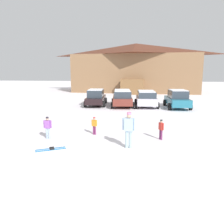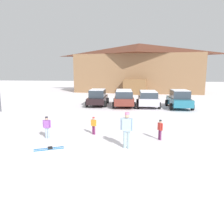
% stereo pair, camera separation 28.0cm
% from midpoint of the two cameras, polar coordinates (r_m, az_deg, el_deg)
% --- Properties ---
extents(ground, '(160.00, 160.00, 0.00)m').
position_cam_midpoint_polar(ground, '(8.69, -10.89, -13.04)').
color(ground, white).
extents(ski_lodge, '(22.25, 12.18, 8.53)m').
position_cam_midpoint_polar(ski_lodge, '(40.55, 7.17, 11.45)').
color(ski_lodge, olive).
rests_on(ski_lodge, ground).
extents(parked_black_sedan, '(2.46, 4.81, 1.70)m').
position_cam_midpoint_polar(parked_black_sedan, '(23.11, -3.40, 3.88)').
color(parked_black_sedan, black).
rests_on(parked_black_sedan, ground).
extents(parked_maroon_van, '(2.65, 4.82, 1.68)m').
position_cam_midpoint_polar(parked_maroon_van, '(22.34, 3.49, 3.80)').
color(parked_maroon_van, maroon).
rests_on(parked_maroon_van, ground).
extents(parked_silver_wagon, '(2.49, 4.18, 1.61)m').
position_cam_midpoint_polar(parked_silver_wagon, '(22.24, 9.72, 3.57)').
color(parked_silver_wagon, silver).
rests_on(parked_silver_wagon, ground).
extents(parked_teal_hatchback, '(2.40, 4.47, 1.78)m').
position_cam_midpoint_polar(parked_teal_hatchback, '(22.17, 17.48, 3.24)').
color(parked_teal_hatchback, '#226C83').
rests_on(parked_teal_hatchback, ground).
extents(skier_child_in_purple_jacket, '(0.43, 0.19, 1.16)m').
position_cam_midpoint_polar(skier_child_in_purple_jacket, '(11.84, -15.98, -3.59)').
color(skier_child_in_purple_jacket, '#95ACC1').
rests_on(skier_child_in_purple_jacket, ground).
extents(skier_child_in_red_jacket, '(0.26, 0.34, 1.05)m').
position_cam_midpoint_polar(skier_child_in_red_jacket, '(11.46, 13.14, -4.25)').
color(skier_child_in_red_jacket, '#6C2B59').
rests_on(skier_child_in_red_jacket, ground).
extents(skier_adult_in_blue_parka, '(0.62, 0.29, 1.67)m').
position_cam_midpoint_polar(skier_adult_in_blue_parka, '(9.88, 4.75, -4.24)').
color(skier_adult_in_blue_parka, '#9AB9C4').
rests_on(skier_adult_in_blue_parka, ground).
extents(skier_child_in_orange_jacket, '(0.34, 0.22, 0.99)m').
position_cam_midpoint_polar(skier_child_in_orange_jacket, '(12.16, -4.17, -3.32)').
color(skier_child_in_orange_jacket, '#722A58').
rests_on(skier_child_in_orange_jacket, ground).
extents(pair_of_skis, '(1.30, 0.89, 0.08)m').
position_cam_midpoint_polar(pair_of_skis, '(10.36, -15.28, -9.20)').
color(pair_of_skis, '#226EAD').
rests_on(pair_of_skis, ground).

